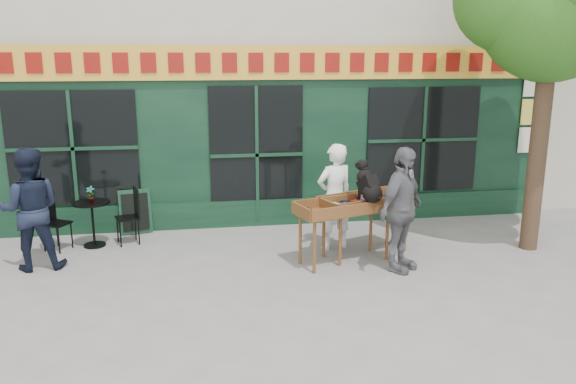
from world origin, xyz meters
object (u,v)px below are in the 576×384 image
object	(u,v)px
man_right	(401,210)
book_cart_right	(366,205)
book_cart_center	(345,210)
man_left	(30,209)
dog	(369,180)
woman	(335,197)
bistro_table	(92,215)

from	to	relation	value
man_right	book_cart_right	bearing A→B (deg)	70.63
book_cart_center	book_cart_right	size ratio (longest dim) A/B	1.00
man_right	man_left	distance (m)	5.45
book_cart_right	man_right	size ratio (longest dim) A/B	0.88
dog	man_left	size ratio (longest dim) A/B	0.33
woman	book_cart_right	world-z (taller)	woman
bistro_table	book_cart_center	bearing A→B (deg)	-19.47
woman	man_right	world-z (taller)	man_right
bistro_table	man_left	distance (m)	1.20
dog	woman	xyz separation A→B (m)	(-0.35, 0.70, -0.41)
woman	book_cart_right	xyz separation A→B (m)	(0.42, -0.37, -0.05)
dog	bistro_table	size ratio (longest dim) A/B	0.79
dog	book_cart_right	size ratio (longest dim) A/B	0.37
book_cart_right	bistro_table	xyz separation A→B (m)	(-4.36, 1.11, -0.28)
book_cart_center	dog	size ratio (longest dim) A/B	2.69
book_cart_center	man_left	world-z (taller)	man_left
dog	book_cart_right	xyz separation A→B (m)	(0.07, 0.33, -0.47)
book_cart_center	book_cart_right	bearing A→B (deg)	16.21
book_cart_center	woman	bearing A→B (deg)	72.53
woman	book_cart_right	size ratio (longest dim) A/B	1.08
man_right	bistro_table	size ratio (longest dim) A/B	2.44
dog	bistro_table	distance (m)	4.59
woman	bistro_table	bearing A→B (deg)	-28.16
man_left	dog	bearing A→B (deg)	167.89
man_right	man_left	bearing A→B (deg)	128.63
book_cart_center	bistro_table	size ratio (longest dim) A/B	2.13
woman	man_left	bearing A→B (deg)	-15.54
dog	book_cart_center	bearing A→B (deg)	154.40
book_cart_center	woman	size ratio (longest dim) A/B	0.92
woman	bistro_table	distance (m)	4.02
book_cart_center	dog	world-z (taller)	dog
book_cart_right	man_left	world-z (taller)	man_left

